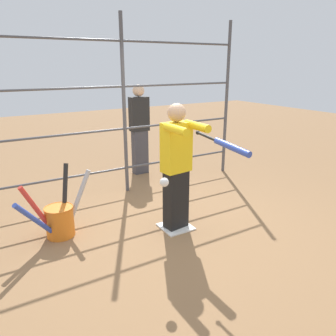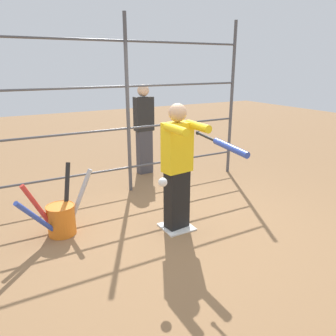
{
  "view_description": "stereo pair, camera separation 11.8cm",
  "coord_description": "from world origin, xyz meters",
  "px_view_note": "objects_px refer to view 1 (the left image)",
  "views": [
    {
      "loc": [
        2.15,
        3.39,
        2.13
      ],
      "look_at": [
        0.28,
        0.26,
        0.97
      ],
      "focal_mm": 35.0,
      "sensor_mm": 36.0,
      "label": 1
    },
    {
      "loc": [
        2.05,
        3.45,
        2.13
      ],
      "look_at": [
        0.28,
        0.26,
        0.97
      ],
      "focal_mm": 35.0,
      "sensor_mm": 36.0,
      "label": 2
    }
  ],
  "objects_px": {
    "batter": "(177,164)",
    "bystander_behind_fence": "(139,128)",
    "softball_in_flight": "(164,182)",
    "baseball_bat_swinging": "(227,145)",
    "bat_bucket": "(59,219)"
  },
  "relations": [
    {
      "from": "batter",
      "to": "bystander_behind_fence",
      "type": "relative_size",
      "value": 0.95
    },
    {
      "from": "softball_in_flight",
      "to": "bystander_behind_fence",
      "type": "height_order",
      "value": "bystander_behind_fence"
    },
    {
      "from": "baseball_bat_swinging",
      "to": "bat_bucket",
      "type": "relative_size",
      "value": 0.84
    },
    {
      "from": "softball_in_flight",
      "to": "bat_bucket",
      "type": "height_order",
      "value": "softball_in_flight"
    },
    {
      "from": "batter",
      "to": "bystander_behind_fence",
      "type": "height_order",
      "value": "bystander_behind_fence"
    },
    {
      "from": "baseball_bat_swinging",
      "to": "bystander_behind_fence",
      "type": "relative_size",
      "value": 0.48
    },
    {
      "from": "baseball_bat_swinging",
      "to": "bat_bucket",
      "type": "xyz_separation_m",
      "value": [
        1.4,
        -1.53,
        -1.11
      ]
    },
    {
      "from": "softball_in_flight",
      "to": "bystander_behind_fence",
      "type": "distance_m",
      "value": 3.24
    },
    {
      "from": "baseball_bat_swinging",
      "to": "bat_bucket",
      "type": "bearing_deg",
      "value": -47.54
    },
    {
      "from": "bat_bucket",
      "to": "bystander_behind_fence",
      "type": "height_order",
      "value": "bystander_behind_fence"
    },
    {
      "from": "batter",
      "to": "baseball_bat_swinging",
      "type": "xyz_separation_m",
      "value": [
        0.0,
        0.93,
        0.45
      ]
    },
    {
      "from": "baseball_bat_swinging",
      "to": "bystander_behind_fence",
      "type": "distance_m",
      "value": 3.41
    },
    {
      "from": "bat_bucket",
      "to": "bystander_behind_fence",
      "type": "relative_size",
      "value": 0.57
    },
    {
      "from": "baseball_bat_swinging",
      "to": "softball_in_flight",
      "type": "bearing_deg",
      "value": -29.1
    },
    {
      "from": "softball_in_flight",
      "to": "bat_bucket",
      "type": "xyz_separation_m",
      "value": [
        0.85,
        -1.22,
        -0.72
      ]
    }
  ]
}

